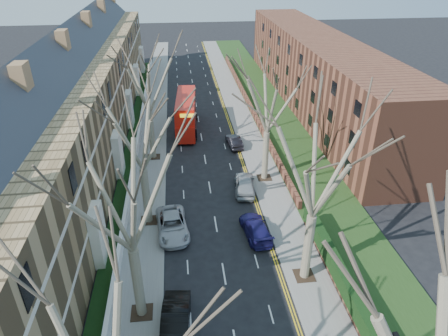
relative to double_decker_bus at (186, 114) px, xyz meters
name	(u,v)px	position (x,y,z in m)	size (l,w,h in m)	color
pavement_left	(155,121)	(-4.30, 3.45, -2.07)	(3.00, 102.00, 0.12)	slate
pavement_right	(241,117)	(7.70, 3.45, -2.07)	(3.00, 102.00, 0.12)	slate
terrace_left	(78,105)	(-11.94, -4.55, 3.41)	(9.70, 78.00, 13.60)	olive
flats_right	(316,71)	(19.17, 7.45, 2.86)	(13.97, 54.00, 10.00)	brown
wall_hedge_right	(369,334)	(9.40, -33.55, -1.01)	(0.70, 24.00, 1.80)	brown
front_wall_left	(138,142)	(-5.95, -4.55, -1.51)	(0.30, 78.00, 1.00)	white
grass_verge_right	(273,115)	(12.20, 3.45, -1.98)	(6.00, 102.00, 0.06)	#203A15
tree_left_mid	(124,189)	(-4.00, -29.55, 7.43)	(10.50, 10.50, 14.71)	#6F634F
tree_left_far	(138,123)	(-4.00, -19.55, 7.12)	(10.15, 10.15, 14.22)	#6F634F
tree_left_dist	(146,74)	(-4.00, -7.55, 7.43)	(10.50, 10.50, 14.71)	#6F634F
tree_right_mid	(319,160)	(7.40, -27.55, 7.43)	(10.50, 10.50, 14.71)	#6F634F
tree_right_far	(269,92)	(7.40, -13.55, 7.12)	(10.15, 10.15, 14.22)	#6F634F
double_decker_bus	(186,114)	(0.00, 0.00, 0.00)	(3.13, 10.43, 4.33)	red
car_left_mid	(175,323)	(-1.83, -31.17, -1.34)	(1.67, 4.79, 1.58)	black
car_left_far	(172,225)	(-1.96, -21.27, -1.38)	(2.46, 5.33, 1.48)	#ADAEB3
car_right_near	(256,228)	(4.83, -22.38, -1.44)	(1.92, 4.72, 1.37)	navy
car_right_mid	(245,184)	(5.03, -15.60, -1.32)	(1.89, 4.70, 1.60)	#9B9FA3
car_right_far	(234,141)	(5.40, -5.61, -1.48)	(1.36, 3.91, 1.29)	black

